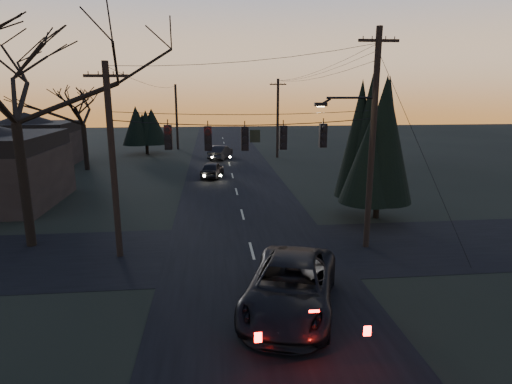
{
  "coord_description": "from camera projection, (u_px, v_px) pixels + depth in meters",
  "views": [
    {
      "loc": [
        -1.76,
        -8.69,
        7.35
      ],
      "look_at": [
        0.09,
        8.99,
        3.08
      ],
      "focal_mm": 30.0,
      "sensor_mm": 36.0,
      "label": 1
    }
  ],
  "objects": [
    {
      "name": "cross_road",
      "position": [
        252.0,
        251.0,
        19.97
      ],
      "size": [
        60.0,
        7.0,
        0.02
      ],
      "primitive_type": "cube",
      "color": "black",
      "rests_on": "ground"
    },
    {
      "name": "utility_pole_right",
      "position": [
        366.0,
        247.0,
        20.53
      ],
      "size": [
        5.0,
        0.3,
        10.0
      ],
      "primitive_type": null,
      "color": "black",
      "rests_on": "ground"
    },
    {
      "name": "sedan_oncoming_b",
      "position": [
        221.0,
        152.0,
        46.25
      ],
      "size": [
        2.89,
        4.68,
        1.46
      ],
      "primitive_type": "imported",
      "rotation": [
        0.0,
        0.0,
        2.81
      ],
      "color": "black",
      "rests_on": "ground"
    },
    {
      "name": "evergreen_right",
      "position": [
        381.0,
        144.0,
        24.18
      ],
      "size": [
        4.08,
        4.08,
        7.56
      ],
      "color": "black",
      "rests_on": "ground"
    },
    {
      "name": "main_road",
      "position": [
        238.0,
        198.0,
        29.64
      ],
      "size": [
        8.0,
        120.0,
        0.02
      ],
      "primitive_type": "cube",
      "color": "black",
      "rests_on": "ground"
    },
    {
      "name": "utility_pole_far_l",
      "position": [
        178.0,
        149.0,
        54.18
      ],
      "size": [
        0.3,
        0.3,
        8.0
      ],
      "primitive_type": null,
      "color": "black",
      "rests_on": "ground"
    },
    {
      "name": "utility_pole_far_r",
      "position": [
        277.0,
        157.0,
        47.61
      ],
      "size": [
        1.8,
        0.3,
        8.5
      ],
      "primitive_type": null,
      "color": "black",
      "rests_on": "ground"
    },
    {
      "name": "evergreen_dist",
      "position": [
        146.0,
        125.0,
        49.3
      ],
      "size": [
        3.94,
        3.94,
        5.49
      ],
      "color": "black",
      "rests_on": "ground"
    },
    {
      "name": "bare_tree_left",
      "position": [
        9.0,
        69.0,
        18.75
      ],
      "size": [
        10.44,
        10.44,
        11.77
      ],
      "color": "black",
      "rests_on": "ground"
    },
    {
      "name": "suv_near",
      "position": [
        291.0,
        287.0,
        14.46
      ],
      "size": [
        4.58,
        6.74,
        1.71
      ],
      "primitive_type": "imported",
      "rotation": [
        0.0,
        0.0,
        -0.31
      ],
      "color": "black",
      "rests_on": "ground"
    },
    {
      "name": "bare_tree_dist",
      "position": [
        82.0,
        106.0,
        38.87
      ],
      "size": [
        6.82,
        6.82,
        8.46
      ],
      "color": "black",
      "rests_on": "ground"
    },
    {
      "name": "utility_pole_left",
      "position": [
        120.0,
        256.0,
        19.37
      ],
      "size": [
        1.8,
        0.3,
        8.5
      ],
      "primitive_type": null,
      "color": "black",
      "rests_on": "ground"
    },
    {
      "name": "span_signal_assembly",
      "position": [
        246.0,
        137.0,
        18.71
      ],
      "size": [
        11.5,
        0.44,
        1.5
      ],
      "color": "black",
      "rests_on": "ground"
    },
    {
      "name": "sedan_oncoming_a",
      "position": [
        212.0,
        170.0,
        36.64
      ],
      "size": [
        2.3,
        4.17,
        1.34
      ],
      "primitive_type": "imported",
      "rotation": [
        0.0,
        0.0,
        2.95
      ],
      "color": "black",
      "rests_on": "ground"
    },
    {
      "name": "house_left_far",
      "position": [
        27.0,
        139.0,
        42.49
      ],
      "size": [
        9.0,
        7.0,
        5.2
      ],
      "color": "black",
      "rests_on": "ground"
    }
  ]
}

